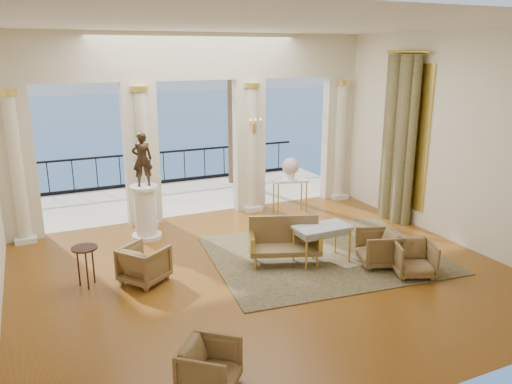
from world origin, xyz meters
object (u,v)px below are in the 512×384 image
armchair_a (210,365)px  settee (284,241)px  armchair_c (379,246)px  armchair_d (144,262)px  side_table (85,253)px  console_table (290,186)px  game_table (322,230)px  armchair_b (414,257)px  pedestal (146,213)px  statue (142,159)px

armchair_a → settee: settee is taller
armchair_c → armchair_d: bearing=-86.7°
armchair_c → side_table: armchair_c is taller
armchair_a → armchair_c: (4.28, 2.20, 0.04)m
console_table → game_table: bearing=-92.4°
armchair_b → pedestal: bearing=158.5°
armchair_d → side_table: armchair_d is taller
armchair_d → pedestal: bearing=-50.0°
armchair_c → statue: statue is taller
armchair_b → game_table: game_table is taller
statue → game_table: bearing=141.4°
game_table → console_table: bearing=72.5°
armchair_a → console_table: (4.27, 5.84, 0.39)m
armchair_b → settee: 2.46m
armchair_d → game_table: bearing=-136.3°
armchair_c → settee: 1.84m
console_table → armchair_d: bearing=-135.8°
pedestal → side_table: size_ratio=1.63×
settee → game_table: settee is taller
armchair_a → game_table: size_ratio=0.63×
armchair_a → armchair_c: armchair_c is taller
armchair_a → console_table: 7.25m
armchair_a → side_table: (-1.04, 3.61, 0.30)m
armchair_b → settee: bearing=164.4°
armchair_d → game_table: 3.46m
pedestal → statue: statue is taller
settee → console_table: settee is taller
armchair_d → game_table: armchair_d is taller
settee → armchair_d: bearing=-166.0°
armchair_b → side_table: bearing=-177.3°
armchair_c → statue: bearing=-113.0°
armchair_a → statue: bearing=34.7°
settee → pedestal: (-2.19, 2.50, 0.13)m
armchair_d → armchair_b: bearing=-148.1°
armchair_b → statue: bearing=158.5°
statue → armchair_d: bearing=81.9°
armchair_b → armchair_d: (-4.64, 1.84, 0.01)m
armchair_a → statue: (0.47, 5.57, 1.47)m
statue → pedestal: bearing=-0.0°
pedestal → side_table: bearing=-127.6°
armchair_c → game_table: bearing=-103.7°
statue → console_table: bearing=-170.5°
armchair_c → side_table: (-5.32, 1.41, 0.26)m
armchair_d → pedestal: size_ratio=0.62×
armchair_b → armchair_a: bearing=-138.5°
armchair_c → game_table: size_ratio=0.70×
armchair_c → pedestal: pedestal is taller
settee → side_table: size_ratio=2.03×
armchair_d → settee: 2.73m
settee → statue: statue is taller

